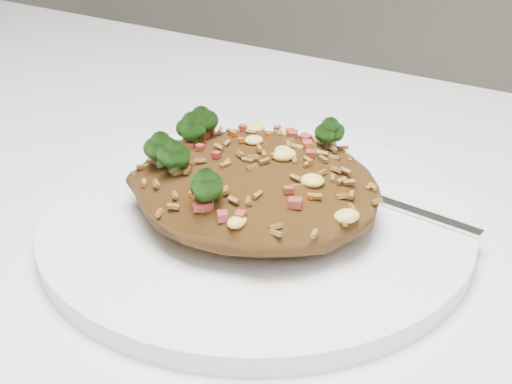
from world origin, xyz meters
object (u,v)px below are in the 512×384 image
plate (256,221)px  fork (379,199)px  dining_table (145,340)px  fried_rice (254,175)px

plate → fork: bearing=40.7°
dining_table → fried_rice: size_ratio=7.16×
dining_table → fried_rice: bearing=35.7°
plate → fork: (0.06, 0.06, 0.01)m
plate → fried_rice: size_ratio=1.70×
plate → fried_rice: fried_rice is taller
dining_table → fork: size_ratio=7.38×
dining_table → fried_rice: (0.06, 0.05, 0.13)m
fried_rice → dining_table: bearing=-144.3°
fried_rice → plate: bearing=16.2°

